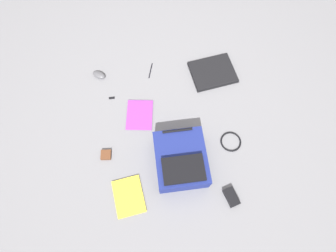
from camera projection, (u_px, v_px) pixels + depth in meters
name	position (u px, v px, depth m)	size (l,w,h in m)	color
ground_plane	(163.00, 128.00, 1.96)	(3.86, 3.86, 0.00)	slate
backpack	(181.00, 160.00, 1.77)	(0.35, 0.40, 0.20)	navy
laptop	(213.00, 72.00, 2.12)	(0.39, 0.34, 0.03)	black
book_blue	(129.00, 196.00, 1.77)	(0.23, 0.28, 0.01)	silver
book_comic	(140.00, 115.00, 1.99)	(0.22, 0.26, 0.01)	silver
computer_mouse	(99.00, 75.00, 2.11)	(0.06, 0.11, 0.04)	#4C4C51
cable_coil	(231.00, 142.00, 1.91)	(0.15, 0.15, 0.01)	black
power_brick	(231.00, 197.00, 1.76)	(0.07, 0.12, 0.03)	black
pen_black	(151.00, 70.00, 2.14)	(0.01, 0.01, 0.14)	black
earbud_pouch	(106.00, 155.00, 1.87)	(0.07, 0.07, 0.03)	#59331E
usb_stick	(112.00, 98.00, 2.05)	(0.02, 0.04, 0.01)	black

